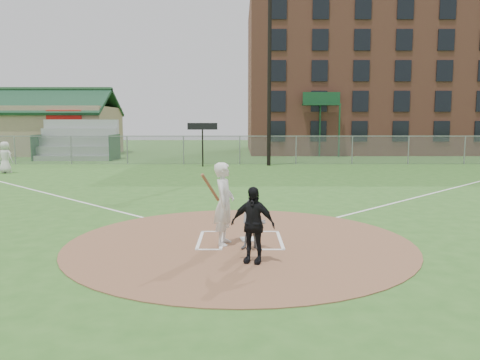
{
  "coord_description": "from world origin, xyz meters",
  "views": [
    {
      "loc": [
        -0.01,
        -11.21,
        2.91
      ],
      "look_at": [
        0.0,
        2.0,
        1.3
      ],
      "focal_mm": 35.0,
      "sensor_mm": 36.0,
      "label": 1
    }
  ],
  "objects_px": {
    "home_plate": "(250,239)",
    "ondeck_player": "(5,157)",
    "catcher": "(253,224)",
    "umpire": "(253,225)",
    "batter_at_plate": "(224,204)"
  },
  "relations": [
    {
      "from": "ondeck_player",
      "to": "home_plate",
      "type": "bearing_deg",
      "value": 148.38
    },
    {
      "from": "umpire",
      "to": "batter_at_plate",
      "type": "height_order",
      "value": "batter_at_plate"
    },
    {
      "from": "catcher",
      "to": "umpire",
      "type": "distance_m",
      "value": 1.0
    },
    {
      "from": "home_plate",
      "to": "ondeck_player",
      "type": "xyz_separation_m",
      "value": [
        -13.94,
        15.85,
        0.89
      ]
    },
    {
      "from": "catcher",
      "to": "umpire",
      "type": "height_order",
      "value": "umpire"
    },
    {
      "from": "batter_at_plate",
      "to": "home_plate",
      "type": "bearing_deg",
      "value": 34.76
    },
    {
      "from": "ondeck_player",
      "to": "catcher",
      "type": "bearing_deg",
      "value": 146.94
    },
    {
      "from": "home_plate",
      "to": "batter_at_plate",
      "type": "relative_size",
      "value": 0.22
    },
    {
      "from": "home_plate",
      "to": "ondeck_player",
      "type": "relative_size",
      "value": 0.23
    },
    {
      "from": "umpire",
      "to": "batter_at_plate",
      "type": "bearing_deg",
      "value": 131.81
    },
    {
      "from": "umpire",
      "to": "catcher",
      "type": "bearing_deg",
      "value": 105.61
    },
    {
      "from": "home_plate",
      "to": "umpire",
      "type": "relative_size",
      "value": 0.27
    },
    {
      "from": "home_plate",
      "to": "ondeck_player",
      "type": "height_order",
      "value": "ondeck_player"
    },
    {
      "from": "catcher",
      "to": "home_plate",
      "type": "bearing_deg",
      "value": 97.04
    },
    {
      "from": "umpire",
      "to": "home_plate",
      "type": "bearing_deg",
      "value": 108.8
    }
  ]
}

